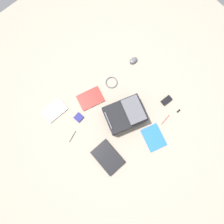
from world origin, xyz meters
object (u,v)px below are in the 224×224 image
at_px(computer_mouse, 133,60).
at_px(pen_black, 166,120).
at_px(book_red, 90,99).
at_px(book_blue, 55,110).
at_px(cable_coil, 112,82).
at_px(earbud_pouch, 79,117).
at_px(book_comic, 154,138).
at_px(usb_stick, 179,111).
at_px(power_brick, 166,100).
at_px(pen_blue, 73,136).
at_px(laptop, 108,157).
at_px(backpack, 125,115).

distance_m(computer_mouse, pen_black, 0.79).
bearing_deg(book_red, computer_mouse, -89.13).
relative_size(book_blue, cable_coil, 1.81).
xyz_separation_m(book_blue, earbud_pouch, (-0.24, -0.15, -0.00)).
bearing_deg(cable_coil, book_comic, 174.27).
xyz_separation_m(book_red, earbud_pouch, (-0.08, 0.24, -0.00)).
distance_m(pen_black, earbud_pouch, 0.98).
height_order(pen_black, usb_stick, same).
height_order(book_comic, earbud_pouch, earbud_pouch).
bearing_deg(power_brick, pen_black, 133.49).
height_order(book_blue, pen_black, book_blue).
bearing_deg(book_comic, computer_mouse, -29.07).
relative_size(book_blue, power_brick, 2.14).
bearing_deg(usb_stick, computer_mouse, -2.19).
relative_size(power_brick, pen_blue, 0.87).
bearing_deg(book_red, laptop, 155.47).
xyz_separation_m(book_comic, pen_black, (0.05, -0.24, -0.00)).
height_order(backpack, earbud_pouch, backpack).
bearing_deg(cable_coil, pen_black, -167.61).
relative_size(computer_mouse, pen_black, 0.75).
bearing_deg(backpack, pen_blue, 69.90).
xyz_separation_m(book_blue, pen_blue, (-0.36, 0.03, -0.01)).
xyz_separation_m(computer_mouse, pen_blue, (-0.21, 1.11, -0.02)).
distance_m(backpack, book_comic, 0.41).
distance_m(book_red, cable_coil, 0.31).
height_order(book_blue, cable_coil, book_blue).
bearing_deg(power_brick, backpack, 68.67).
xyz_separation_m(backpack, cable_coil, (0.39, -0.15, -0.09)).
relative_size(laptop, cable_coil, 2.36).
distance_m(book_comic, earbud_pouch, 0.86).
height_order(laptop, cable_coil, laptop).
bearing_deg(earbud_pouch, computer_mouse, -84.45).
bearing_deg(book_red, usb_stick, -139.89).
height_order(book_blue, book_red, same).
height_order(computer_mouse, usb_stick, computer_mouse).
relative_size(book_comic, computer_mouse, 3.00).
distance_m(pen_blue, earbud_pouch, 0.22).
xyz_separation_m(laptop, power_brick, (0.03, -0.92, -0.00)).
bearing_deg(cable_coil, power_brick, -150.93).
distance_m(backpack, book_red, 0.45).
xyz_separation_m(book_blue, book_red, (-0.16, -0.39, 0.00)).
height_order(book_red, computer_mouse, computer_mouse).
bearing_deg(usb_stick, cable_coil, 24.27).
height_order(laptop, book_comic, laptop).
relative_size(laptop, book_comic, 1.07).
relative_size(backpack, book_red, 1.54).
bearing_deg(power_brick, cable_coil, 29.07).
distance_m(power_brick, pen_black, 0.22).
xyz_separation_m(book_red, pen_blue, (-0.20, 0.43, -0.01)).
height_order(book_comic, pen_blue, book_comic).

